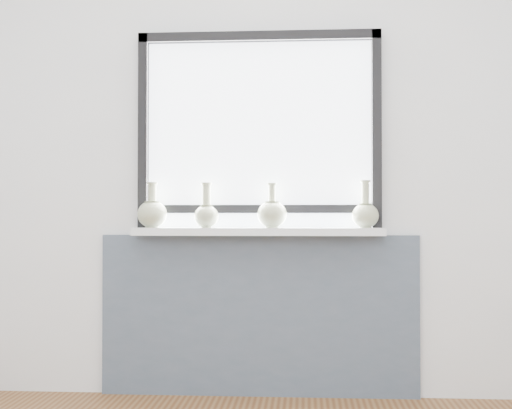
# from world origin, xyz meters

# --- Properties ---
(back_wall) EXTENTS (3.60, 0.02, 2.60)m
(back_wall) POSITION_xyz_m (0.00, 1.81, 1.30)
(back_wall) COLOR silver
(back_wall) RESTS_ON ground
(apron_panel) EXTENTS (1.70, 0.03, 0.86)m
(apron_panel) POSITION_xyz_m (0.00, 1.78, 0.43)
(apron_panel) COLOR #475163
(apron_panel) RESTS_ON ground
(windowsill) EXTENTS (1.32, 0.18, 0.04)m
(windowsill) POSITION_xyz_m (0.00, 1.71, 0.88)
(windowsill) COLOR silver
(windowsill) RESTS_ON apron_panel
(window) EXTENTS (1.30, 0.06, 1.05)m
(window) POSITION_xyz_m (0.00, 1.77, 1.44)
(window) COLOR black
(window) RESTS_ON windowsill
(vase_a) EXTENTS (0.16, 0.16, 0.24)m
(vase_a) POSITION_xyz_m (-0.56, 1.68, 0.98)
(vase_a) COLOR #AAB38D
(vase_a) RESTS_ON windowsill
(vase_b) EXTENTS (0.13, 0.13, 0.24)m
(vase_b) POSITION_xyz_m (-0.27, 1.70, 0.98)
(vase_b) COLOR #AAB38D
(vase_b) RESTS_ON windowsill
(vase_c) EXTENTS (0.15, 0.15, 0.24)m
(vase_c) POSITION_xyz_m (0.07, 1.71, 0.98)
(vase_c) COLOR #AAB38D
(vase_c) RESTS_ON windowsill
(vase_d) EXTENTS (0.14, 0.14, 0.25)m
(vase_d) POSITION_xyz_m (0.56, 1.70, 0.98)
(vase_d) COLOR #AAB38D
(vase_d) RESTS_ON windowsill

